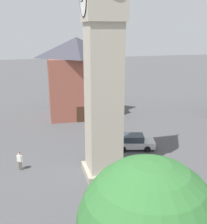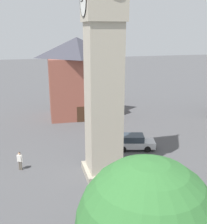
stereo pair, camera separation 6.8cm
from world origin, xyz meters
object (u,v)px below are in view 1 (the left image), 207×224
(car_silver_kerb, at_px, (134,142))
(building_terrace_right, at_px, (77,77))
(pedestrian, at_px, (20,159))
(clock_tower, at_px, (103,15))

(car_silver_kerb, relative_size, building_terrace_right, 0.41)
(car_silver_kerb, relative_size, pedestrian, 2.61)
(clock_tower, xyz_separation_m, car_silver_kerb, (4.17, -4.36, -12.06))
(car_silver_kerb, height_order, pedestrian, pedestrian)
(car_silver_kerb, xyz_separation_m, building_terrace_right, (12.97, 3.48, 4.76))
(car_silver_kerb, bearing_deg, clock_tower, 133.71)
(pedestrian, bearing_deg, car_silver_kerb, -81.68)
(clock_tower, relative_size, building_terrace_right, 2.02)
(pedestrian, bearing_deg, building_terrace_right, -27.87)
(car_silver_kerb, height_order, building_terrace_right, building_terrace_right)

